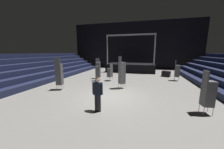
% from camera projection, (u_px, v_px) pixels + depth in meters
% --- Properties ---
extents(ground_plane, '(22.00, 30.00, 0.10)m').
position_uv_depth(ground_plane, '(111.00, 97.00, 8.07)').
color(ground_plane, slate).
extents(arena_end_wall, '(22.00, 0.30, 8.00)m').
position_uv_depth(arena_end_wall, '(134.00, 46.00, 21.61)').
color(arena_end_wall, black).
rests_on(arena_end_wall, ground_plane).
extents(bleacher_bank_left, '(4.50, 24.00, 2.70)m').
position_uv_depth(bleacher_bank_left, '(19.00, 69.00, 10.98)').
color(bleacher_bank_left, '#191E38').
rests_on(bleacher_bank_left, ground_plane).
extents(stage_riser, '(6.89, 3.47, 5.24)m').
position_uv_depth(stage_riser, '(131.00, 67.00, 18.53)').
color(stage_riser, black).
rests_on(stage_riser, ground_plane).
extents(man_with_tie, '(0.57, 0.30, 1.74)m').
position_uv_depth(man_with_tie, '(97.00, 92.00, 5.88)').
color(man_with_tie, black).
rests_on(man_with_tie, ground_plane).
extents(chair_stack_front_left, '(0.50, 0.50, 2.05)m').
position_uv_depth(chair_stack_front_left, '(177.00, 71.00, 12.37)').
color(chair_stack_front_left, '#B2B5BA').
rests_on(chair_stack_front_left, ground_plane).
extents(chair_stack_front_right, '(0.60, 0.60, 2.22)m').
position_uv_depth(chair_stack_front_right, '(98.00, 69.00, 13.41)').
color(chair_stack_front_right, '#B2B5BA').
rests_on(chair_stack_front_right, ground_plane).
extents(chair_stack_mid_left, '(0.51, 0.51, 1.96)m').
position_uv_depth(chair_stack_mid_left, '(98.00, 71.00, 12.33)').
color(chair_stack_mid_left, '#B2B5BA').
rests_on(chair_stack_mid_left, ground_plane).
extents(chair_stack_mid_right, '(0.57, 0.57, 1.71)m').
position_uv_depth(chair_stack_mid_right, '(110.00, 72.00, 12.38)').
color(chair_stack_mid_right, '#B2B5BA').
rests_on(chair_stack_mid_right, ground_plane).
extents(chair_stack_mid_centre, '(0.62, 0.62, 2.56)m').
position_uv_depth(chair_stack_mid_centre, '(122.00, 73.00, 9.67)').
color(chair_stack_mid_centre, '#B2B5BA').
rests_on(chair_stack_mid_centre, ground_plane).
extents(chair_stack_rear_left, '(0.53, 0.53, 2.48)m').
position_uv_depth(chair_stack_rear_left, '(59.00, 74.00, 9.32)').
color(chair_stack_rear_left, '#B2B5BA').
rests_on(chair_stack_rear_left, ground_plane).
extents(chair_stack_rear_right, '(0.49, 0.49, 2.05)m').
position_uv_depth(chair_stack_rear_right, '(208.00, 93.00, 5.62)').
color(chair_stack_rear_right, '#B2B5BA').
rests_on(chair_stack_rear_right, ground_plane).
extents(equipment_road_case, '(1.07, 0.91, 0.66)m').
position_uv_depth(equipment_road_case, '(166.00, 74.00, 14.60)').
color(equipment_road_case, black).
rests_on(equipment_road_case, ground_plane).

